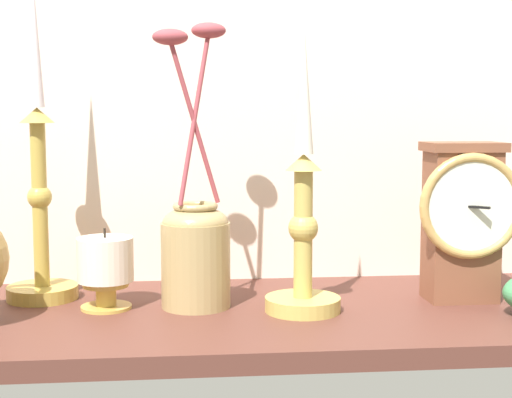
# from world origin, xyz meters

# --- Properties ---
(ground_plane) EXTENTS (1.00, 0.36, 0.02)m
(ground_plane) POSITION_xyz_m (0.00, 0.00, -0.01)
(ground_plane) COLOR #562E26
(back_wall) EXTENTS (1.20, 0.02, 0.65)m
(back_wall) POSITION_xyz_m (0.00, 0.18, 0.33)
(back_wall) COLOR silver
(back_wall) RESTS_ON ground_plane
(mantel_clock) EXTENTS (0.14, 0.09, 0.21)m
(mantel_clock) POSITION_xyz_m (0.30, 0.01, 0.11)
(mantel_clock) COLOR brown
(mantel_clock) RESTS_ON ground_plane
(candlestick_tall_left) EXTENTS (0.09, 0.09, 0.35)m
(candlestick_tall_left) POSITION_xyz_m (0.08, -0.02, 0.11)
(candlestick_tall_left) COLOR tan
(candlestick_tall_left) RESTS_ON ground_plane
(candlestick_tall_center) EXTENTS (0.09, 0.09, 0.43)m
(candlestick_tall_center) POSITION_xyz_m (-0.25, 0.08, 0.13)
(candlestick_tall_center) COLOR #B09640
(candlestick_tall_center) RESTS_ON ground_plane
(brass_vase_jar) EXTENTS (0.09, 0.09, 0.36)m
(brass_vase_jar) POSITION_xyz_m (-0.05, 0.02, 0.08)
(brass_vase_jar) COLOR tan
(brass_vase_jar) RESTS_ON ground_plane
(pillar_candle_front) EXTENTS (0.07, 0.07, 0.10)m
(pillar_candle_front) POSITION_xyz_m (-0.17, 0.02, 0.05)
(pillar_candle_front) COLOR gold
(pillar_candle_front) RESTS_ON ground_plane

